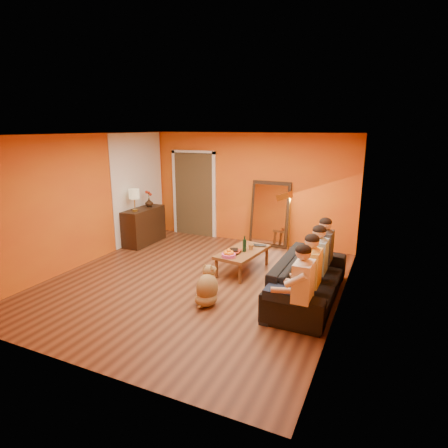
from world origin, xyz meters
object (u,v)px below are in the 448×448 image
at_px(wine_bottle, 244,244).
at_px(laptop, 258,246).
at_px(sideboard, 144,226).
at_px(tumbler, 251,247).
at_px(sofa, 308,279).
at_px(coffee_table, 243,261).
at_px(floor_lamp, 289,229).
at_px(person_far_right, 325,252).
at_px(table_lamp, 134,200).
at_px(vase, 149,202).
at_px(person_far_left, 303,288).
at_px(person_mid_left, 311,274).
at_px(person_mid_right, 319,262).
at_px(dog, 207,285).
at_px(mirror_frame, 270,214).

relative_size(wine_bottle, laptop, 0.96).
bearing_deg(sideboard, tumbler, -11.32).
height_order(sofa, coffee_table, sofa).
distance_m(floor_lamp, person_far_right, 1.23).
xyz_separation_m(table_lamp, vase, (0.00, 0.55, -0.16)).
bearing_deg(person_far_left, sideboard, 151.46).
bearing_deg(person_mid_left, wine_bottle, 144.36).
xyz_separation_m(person_mid_right, person_far_right, (0.00, 0.55, 0.00)).
xyz_separation_m(sofa, person_mid_right, (0.13, 0.10, 0.27)).
bearing_deg(sofa, table_lamp, 75.75).
bearing_deg(table_lamp, dog, -34.27).
xyz_separation_m(mirror_frame, vase, (-2.79, -0.83, 0.19)).
distance_m(coffee_table, person_far_left, 2.30).
distance_m(sideboard, person_mid_right, 4.56).
bearing_deg(laptop, sofa, -52.35).
relative_size(coffee_table, floor_lamp, 0.85).
height_order(wine_bottle, laptop, wine_bottle).
height_order(dog, person_far_left, person_far_left).
height_order(sofa, laptop, sofa).
xyz_separation_m(sideboard, sofa, (4.24, -1.38, -0.09)).
bearing_deg(table_lamp, floor_lamp, 7.06).
xyz_separation_m(sideboard, person_mid_right, (4.37, -1.28, 0.18)).
xyz_separation_m(sofa, person_mid_left, (0.13, -0.45, 0.27)).
height_order(floor_lamp, dog, floor_lamp).
relative_size(mirror_frame, person_mid_left, 1.25).
bearing_deg(coffee_table, dog, -82.29).
relative_size(floor_lamp, person_mid_right, 1.18).
bearing_deg(mirror_frame, person_far_left, -65.44).
height_order(mirror_frame, floor_lamp, mirror_frame).
xyz_separation_m(mirror_frame, floor_lamp, (0.71, -0.95, -0.04)).
distance_m(table_lamp, sofa, 4.44).
bearing_deg(person_far_left, sofa, 97.41).
xyz_separation_m(table_lamp, wine_bottle, (2.88, -0.46, -0.53)).
height_order(sofa, person_mid_right, person_mid_right).
distance_m(sofa, floor_lamp, 1.72).
bearing_deg(person_far_left, floor_lamp, 109.13).
xyz_separation_m(mirror_frame, tumbler, (0.16, -1.67, -0.29)).
bearing_deg(person_far_left, mirror_frame, 114.56).
relative_size(table_lamp, person_far_left, 0.42).
relative_size(table_lamp, person_far_right, 0.42).
distance_m(person_mid_left, person_mid_right, 0.55).
height_order(mirror_frame, tumbler, mirror_frame).
bearing_deg(dog, mirror_frame, 83.67).
bearing_deg(person_mid_right, person_far_right, 90.00).
relative_size(tumbler, vase, 0.55).
bearing_deg(sideboard, table_lamp, -90.00).
height_order(table_lamp, person_far_left, table_lamp).
distance_m(sideboard, tumbler, 3.01).
xyz_separation_m(mirror_frame, person_far_left, (1.58, -3.46, -0.15)).
bearing_deg(wine_bottle, person_mid_left, -35.64).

